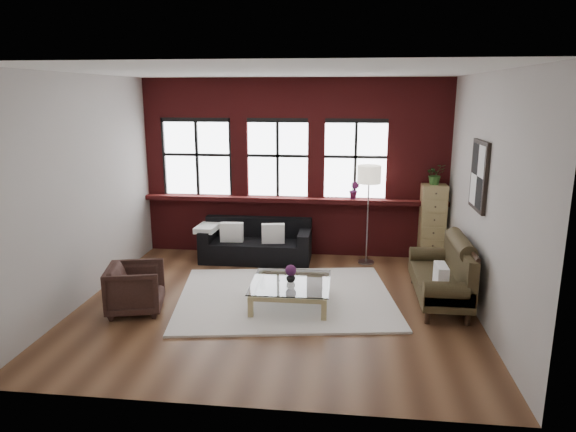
# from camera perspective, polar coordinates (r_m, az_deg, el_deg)

# --- Properties ---
(floor) EXTENTS (5.50, 5.50, 0.00)m
(floor) POSITION_cam_1_polar(r_m,az_deg,el_deg) (7.43, -1.31, -9.72)
(floor) COLOR #50301D
(floor) RESTS_ON ground
(ceiling) EXTENTS (5.50, 5.50, 0.00)m
(ceiling) POSITION_cam_1_polar(r_m,az_deg,el_deg) (6.84, -1.46, 15.76)
(ceiling) COLOR white
(ceiling) RESTS_ON ground
(wall_back) EXTENTS (5.50, 0.00, 5.50)m
(wall_back) POSITION_cam_1_polar(r_m,az_deg,el_deg) (9.41, 0.72, 5.37)
(wall_back) COLOR #AFAAA3
(wall_back) RESTS_ON ground
(wall_front) EXTENTS (5.50, 0.00, 5.50)m
(wall_front) POSITION_cam_1_polar(r_m,az_deg,el_deg) (4.57, -5.72, -3.49)
(wall_front) COLOR #AFAAA3
(wall_front) RESTS_ON ground
(wall_left) EXTENTS (0.00, 5.00, 5.00)m
(wall_left) POSITION_cam_1_polar(r_m,az_deg,el_deg) (7.82, -21.78, 2.74)
(wall_left) COLOR #AFAAA3
(wall_left) RESTS_ON ground
(wall_right) EXTENTS (0.00, 5.00, 5.00)m
(wall_right) POSITION_cam_1_polar(r_m,az_deg,el_deg) (7.13, 21.10, 1.83)
(wall_right) COLOR #AFAAA3
(wall_right) RESTS_ON ground
(brick_backwall) EXTENTS (5.50, 0.12, 3.20)m
(brick_backwall) POSITION_cam_1_polar(r_m,az_deg,el_deg) (9.35, 0.69, 5.32)
(brick_backwall) COLOR maroon
(brick_backwall) RESTS_ON floor
(sill_ledge) EXTENTS (5.50, 0.30, 0.08)m
(sill_ledge) POSITION_cam_1_polar(r_m,az_deg,el_deg) (9.36, 0.62, 1.85)
(sill_ledge) COLOR maroon
(sill_ledge) RESTS_ON brick_backwall
(window_left) EXTENTS (1.38, 0.10, 1.50)m
(window_left) POSITION_cam_1_polar(r_m,az_deg,el_deg) (9.69, -10.02, 6.30)
(window_left) COLOR black
(window_left) RESTS_ON brick_backwall
(window_mid) EXTENTS (1.38, 0.10, 1.50)m
(window_mid) POSITION_cam_1_polar(r_m,az_deg,el_deg) (9.37, -1.14, 6.26)
(window_mid) COLOR black
(window_mid) RESTS_ON brick_backwall
(window_right) EXTENTS (1.38, 0.10, 1.50)m
(window_right) POSITION_cam_1_polar(r_m,az_deg,el_deg) (9.29, 7.50, 6.09)
(window_right) COLOR black
(window_right) RESTS_ON brick_backwall
(wall_poster) EXTENTS (0.05, 0.74, 0.94)m
(wall_poster) POSITION_cam_1_polar(r_m,az_deg,el_deg) (7.36, 20.47, 4.21)
(wall_poster) COLOR black
(wall_poster) RESTS_ON wall_right
(shag_rug) EXTENTS (3.42, 2.87, 0.03)m
(shag_rug) POSITION_cam_1_polar(r_m,az_deg,el_deg) (7.61, -0.26, -9.00)
(shag_rug) COLOR beige
(shag_rug) RESTS_ON floor
(dark_sofa) EXTENTS (1.94, 0.78, 0.70)m
(dark_sofa) POSITION_cam_1_polar(r_m,az_deg,el_deg) (9.18, -3.57, -2.85)
(dark_sofa) COLOR black
(dark_sofa) RESTS_ON floor
(pillow_a) EXTENTS (0.41, 0.16, 0.34)m
(pillow_a) POSITION_cam_1_polar(r_m,az_deg,el_deg) (9.11, -6.27, -1.79)
(pillow_a) COLOR white
(pillow_a) RESTS_ON dark_sofa
(pillow_b) EXTENTS (0.42, 0.20, 0.34)m
(pillow_b) POSITION_cam_1_polar(r_m,az_deg,el_deg) (8.98, -1.67, -1.95)
(pillow_b) COLOR white
(pillow_b) RESTS_ON dark_sofa
(vintage_settee) EXTENTS (0.76, 1.71, 0.91)m
(vintage_settee) POSITION_cam_1_polar(r_m,az_deg,el_deg) (7.63, 16.49, -6.00)
(vintage_settee) COLOR #332A17
(vintage_settee) RESTS_ON floor
(pillow_settee) EXTENTS (0.14, 0.38, 0.34)m
(pillow_settee) POSITION_cam_1_polar(r_m,az_deg,el_deg) (7.09, 16.61, -6.53)
(pillow_settee) COLOR white
(pillow_settee) RESTS_ON vintage_settee
(armchair) EXTENTS (0.88, 0.87, 0.67)m
(armchair) POSITION_cam_1_polar(r_m,az_deg,el_deg) (7.37, -16.57, -7.72)
(armchair) COLOR black
(armchair) RESTS_ON floor
(coffee_table) EXTENTS (1.10, 1.10, 0.37)m
(coffee_table) POSITION_cam_1_polar(r_m,az_deg,el_deg) (7.31, 0.31, -8.66)
(coffee_table) COLOR tan
(coffee_table) RESTS_ON shag_rug
(vase) EXTENTS (0.17, 0.17, 0.14)m
(vase) POSITION_cam_1_polar(r_m,az_deg,el_deg) (7.22, 0.31, -6.81)
(vase) COLOR #B2B2B2
(vase) RESTS_ON coffee_table
(flowers) EXTENTS (0.16, 0.16, 0.16)m
(flowers) POSITION_cam_1_polar(r_m,az_deg,el_deg) (7.18, 0.31, -6.05)
(flowers) COLOR #4E1A47
(flowers) RESTS_ON vase
(drawer_chest) EXTENTS (0.43, 0.43, 1.39)m
(drawer_chest) POSITION_cam_1_polar(r_m,az_deg,el_deg) (9.40, 15.70, -0.78)
(drawer_chest) COLOR tan
(drawer_chest) RESTS_ON floor
(potted_plant_top) EXTENTS (0.40, 0.37, 0.36)m
(potted_plant_top) POSITION_cam_1_polar(r_m,az_deg,el_deg) (9.23, 16.04, 4.48)
(potted_plant_top) COLOR #2D5923
(potted_plant_top) RESTS_ON drawer_chest
(floor_lamp) EXTENTS (0.40, 0.40, 1.88)m
(floor_lamp) POSITION_cam_1_polar(r_m,az_deg,el_deg) (8.98, 8.86, 0.54)
(floor_lamp) COLOR #A5A5A8
(floor_lamp) RESTS_ON floor
(sill_plant) EXTENTS (0.22, 0.20, 0.33)m
(sill_plant) POSITION_cam_1_polar(r_m,az_deg,el_deg) (9.24, 7.38, 2.88)
(sill_plant) COLOR #4E1A47
(sill_plant) RESTS_ON sill_ledge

